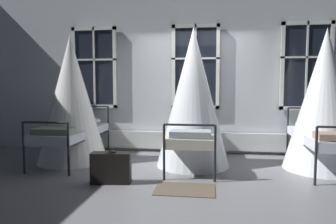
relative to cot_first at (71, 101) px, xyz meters
The scene contains 8 objects.
ground 2.46m from the cot_first, ahead, with size 20.52×20.52×0.00m, color slate.
back_wall_with_windows 2.54m from the cot_first, 27.96° to the left, with size 9.14×0.10×3.36m, color silver.
window_bank 2.43m from the cot_first, 25.45° to the left, with size 5.26×0.10×2.55m.
cot_first is the anchor object (origin of this frame).
cot_second 2.21m from the cot_first, ahead, with size 1.26×1.90×2.38m.
cot_third 4.36m from the cot_first, ahead, with size 1.26×1.91×2.32m.
rug_second 2.78m from the cot_first, 31.18° to the right, with size 0.80×0.56×0.01m, color brown.
suitcase_dark 1.85m from the cot_first, 46.41° to the right, with size 0.58×0.27×0.47m.
Camera 1 is at (0.35, -5.15, 1.39)m, focal length 33.72 mm.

